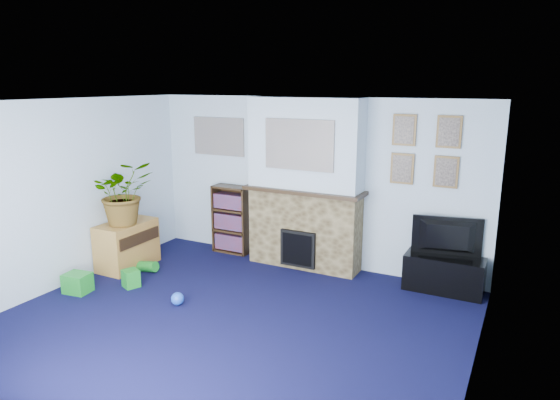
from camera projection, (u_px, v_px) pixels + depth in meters
The scene contains 26 objects.
floor at pixel (227, 325), 5.47m from camera, with size 5.00×4.50×0.01m, color black.
ceiling at pixel (221, 102), 4.92m from camera, with size 5.00×4.50×0.01m, color white.
wall_back at pixel (311, 182), 7.14m from camera, with size 5.00×0.04×2.40m, color silver.
wall_front at pixel (33, 302), 3.24m from camera, with size 5.00×0.04×2.40m, color silver.
wall_left at pixel (58, 195), 6.30m from camera, with size 0.04×4.50×2.40m, color silver.
wall_right at pixel (480, 257), 4.09m from camera, with size 0.04×4.50×2.40m, color silver.
chimney_breast at pixel (305, 186), 6.97m from camera, with size 1.72×0.50×2.40m.
collage_main at pixel (299, 145), 6.65m from camera, with size 1.00×0.03×0.68m, color gray.
collage_left at pixel (219, 136), 7.68m from camera, with size 0.90×0.03×0.58m, color gray.
portrait_tl at pixel (404, 130), 6.37m from camera, with size 0.30×0.03×0.40m, color brown.
portrait_tr at pixel (449, 132), 6.12m from camera, with size 0.30×0.03×0.40m, color brown.
portrait_bl at pixel (402, 169), 6.48m from camera, with size 0.30×0.03×0.40m, color brown.
portrait_br at pixel (446, 172), 6.24m from camera, with size 0.30×0.03×0.40m, color brown.
tv_stand at pixel (444, 274), 6.31m from camera, with size 0.97×0.41×0.46m, color black.
television at pixel (447, 238), 6.22m from camera, with size 0.86×0.11×0.49m, color black.
bookshelf at pixel (232, 221), 7.74m from camera, with size 0.58×0.28×1.05m.
sideboard at pixel (127, 243), 7.12m from camera, with size 0.47×0.85×0.66m, color #B28039.
potted_plant at pixel (123, 193), 6.88m from camera, with size 0.80×0.70×0.89m, color #26661E.
mantel_clock at pixel (303, 184), 6.93m from camera, with size 0.10×0.06×0.13m, color gold.
mantel_candle at pixel (326, 185), 6.77m from camera, with size 0.05×0.05×0.16m, color #B2BFC6.
mantel_teddy at pixel (272, 181), 7.15m from camera, with size 0.14×0.14×0.14m, color gray.
mantel_can at pixel (350, 189), 6.62m from camera, with size 0.06×0.06×0.12m, color #198C26.
green_crate at pixel (77, 282), 6.29m from camera, with size 0.31×0.25×0.25m, color #198C26.
toy_ball at pixel (177, 298), 5.94m from camera, with size 0.16×0.16×0.16m, color blue.
toy_block at pixel (131, 279), 6.47m from camera, with size 0.19×0.19×0.23m, color #198C26.
toy_tube at pixel (147, 266), 7.01m from camera, with size 0.15×0.15×0.32m, color #198C26.
Camera 1 is at (2.80, -4.19, 2.59)m, focal length 32.00 mm.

